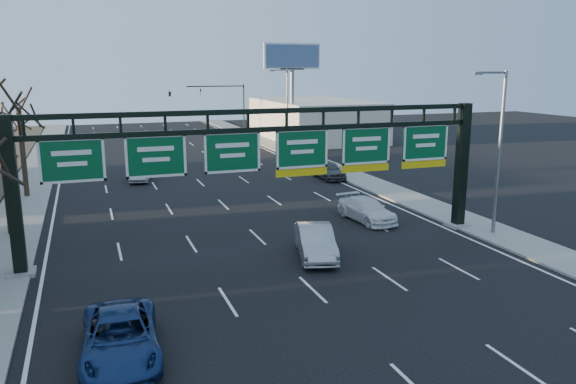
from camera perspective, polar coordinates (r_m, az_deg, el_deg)
name	(u,v)px	position (r m, az deg, el deg)	size (l,w,h in m)	color
ground	(332,308)	(22.33, 4.49, -11.67)	(160.00, 160.00, 0.00)	black
sidewalk_left	(21,213)	(39.79, -25.52, -1.93)	(3.00, 120.00, 0.12)	gray
sidewalk_right	(375,185)	(44.95, 8.87, 0.70)	(3.00, 120.00, 0.12)	gray
lane_markings	(217,198)	(40.49, -7.24, -0.64)	(21.60, 120.00, 0.01)	white
sign_gantry	(271,159)	(28.26, -1.75, 3.33)	(24.60, 1.20, 7.20)	black
building_right_distant	(314,120)	(74.51, 2.70, 7.36)	(12.00, 20.00, 5.00)	beige
tree_far	(17,92)	(43.75, -25.86, 9.11)	(3.60, 3.60, 8.86)	#2F231A
streetlight_near	(498,144)	(32.53, 20.56, 4.55)	(2.15, 0.22, 9.00)	slate
streetlight_far	(286,106)	(62.30, -0.18, 8.76)	(2.15, 0.22, 9.00)	slate
billboard_right	(292,69)	(67.72, 0.42, 12.43)	(7.00, 0.50, 12.00)	slate
traffic_signal_mast	(198,97)	(74.96, -9.09, 9.55)	(10.16, 0.54, 7.00)	black
car_blue_suv	(120,337)	(19.24, -16.66, -13.97)	(2.39, 5.18, 1.44)	navy
car_silver_sedan	(315,242)	(27.71, 2.80, -5.05)	(1.65, 4.73, 1.56)	#A0A0A5
car_white_wagon	(367,210)	(34.51, 8.00, -1.80)	(1.91, 4.71, 1.37)	white
car_grey_far	(328,170)	(47.33, 4.12, 2.25)	(1.75, 4.35, 1.48)	#414546
car_silver_distant	(141,172)	(47.95, -14.74, 1.95)	(1.48, 4.25, 1.40)	#A7A6AB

